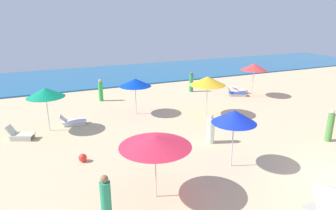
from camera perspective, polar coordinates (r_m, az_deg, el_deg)
ocean at (r=32.91m, az=-5.07°, el=6.18°), size 60.00×10.94×0.12m
umbrella_0 at (r=23.93m, az=16.06°, el=6.98°), size 1.97×1.97×2.58m
lounge_chair_0_0 at (r=24.89m, az=13.42°, el=2.69°), size 1.34×0.68×0.64m
lounge_chair_0_1 at (r=24.17m, az=12.89°, el=2.26°), size 1.61×1.16×0.65m
umbrella_1 at (r=17.31m, az=-22.31°, el=2.21°), size 2.02×2.02×2.45m
lounge_chair_1_0 at (r=18.28m, az=-17.70°, el=-2.90°), size 1.54×0.79×0.65m
lounge_chair_1_1 at (r=17.23m, az=-26.34°, el=-5.04°), size 1.43×1.05×0.75m
umbrella_2 at (r=18.70m, az=7.55°, el=4.58°), size 2.26×2.26×2.51m
umbrella_3 at (r=18.93m, az=-6.26°, el=4.29°), size 2.02×2.02×2.33m
umbrella_4 at (r=12.43m, az=12.50°, el=-2.17°), size 1.85×1.85×2.50m
umbrella_5 at (r=10.12m, az=-2.44°, el=-6.94°), size 2.48×2.48×2.32m
beachgoer_0 at (r=22.64m, az=-12.69°, el=2.68°), size 0.41×0.41×1.63m
beachgoer_1 at (r=9.63m, az=-11.73°, el=-17.66°), size 0.46×0.46×1.72m
beachgoer_2 at (r=24.86m, az=4.44°, el=4.29°), size 0.48×0.48×1.64m
beachgoer_3 at (r=17.18m, az=28.46°, el=-3.59°), size 0.45×0.45×1.68m
beachgoer_4 at (r=15.10m, az=8.13°, el=-4.75°), size 0.51×0.51×1.48m
beach_ball_0 at (r=13.83m, az=-15.91°, el=-9.63°), size 0.36×0.36×0.36m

